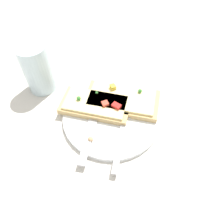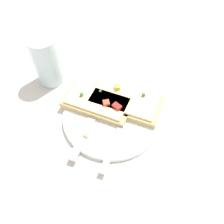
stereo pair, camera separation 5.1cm
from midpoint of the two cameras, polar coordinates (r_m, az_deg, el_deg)
The scene contains 8 objects.
ground_plane at distance 0.52m, azimuth 2.76°, elevation -1.65°, with size 4.00×4.00×0.00m, color beige.
plate at distance 0.52m, azimuth 2.79°, elevation -1.26°, with size 0.23×0.23×0.01m.
fork at distance 0.50m, azimuth 5.52°, elevation -3.46°, with size 0.22×0.05×0.01m.
knife at distance 0.49m, azimuth -3.61°, elevation -4.54°, with size 0.19×0.04×0.01m.
pizza_slice_main at distance 0.53m, azimuth 5.94°, elevation 2.73°, with size 0.12×0.19×0.03m.
pizza_slice_corner at distance 0.52m, azimuth -1.10°, elevation 2.28°, with size 0.11×0.18×0.03m.
crumb_scatter at distance 0.49m, azimuth 1.98°, elevation -3.44°, with size 0.10×0.10×0.01m.
drinking_glass at distance 0.58m, azimuth -14.19°, elevation 12.63°, with size 0.07×0.07×0.13m.
Camera 2 is at (-0.30, -0.06, 0.42)m, focal length 35.00 mm.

